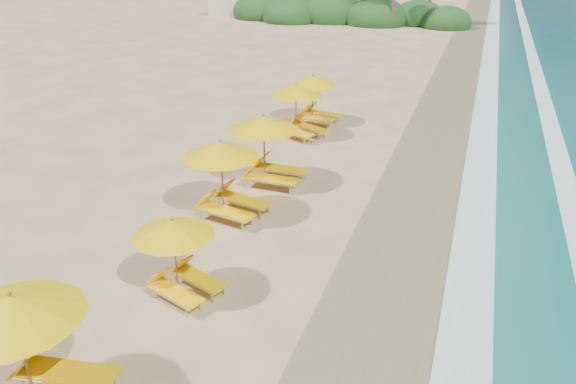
# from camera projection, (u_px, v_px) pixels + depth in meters

# --- Properties ---
(ground) EXTENTS (160.00, 160.00, 0.00)m
(ground) POSITION_uv_depth(u_px,v_px,m) (288.00, 227.00, 17.38)
(ground) COLOR tan
(ground) RESTS_ON ground
(wet_sand) EXTENTS (4.00, 160.00, 0.01)m
(wet_sand) POSITION_uv_depth(u_px,v_px,m) (418.00, 248.00, 16.19)
(wet_sand) COLOR #877650
(wet_sand) RESTS_ON ground
(surf_foam) EXTENTS (4.00, 160.00, 0.01)m
(surf_foam) POSITION_uv_depth(u_px,v_px,m) (518.00, 264.00, 15.37)
(surf_foam) COLOR white
(surf_foam) RESTS_ON ground
(station_1) EXTENTS (3.04, 2.88, 2.58)m
(station_1) POSITION_uv_depth(u_px,v_px,m) (31.00, 345.00, 10.18)
(station_1) COLOR olive
(station_1) RESTS_ON ground
(station_2) EXTENTS (2.66, 2.61, 2.08)m
(station_2) POSITION_uv_depth(u_px,v_px,m) (179.00, 254.00, 13.66)
(station_2) COLOR olive
(station_2) RESTS_ON ground
(station_3) EXTENTS (3.06, 2.93, 2.54)m
(station_3) POSITION_uv_depth(u_px,v_px,m) (227.00, 174.00, 17.56)
(station_3) COLOR olive
(station_3) RESTS_ON ground
(station_4) EXTENTS (2.83, 2.62, 2.59)m
(station_4) POSITION_uv_depth(u_px,v_px,m) (269.00, 145.00, 19.92)
(station_4) COLOR olive
(station_4) RESTS_ON ground
(station_5) EXTENTS (3.13, 3.12, 2.38)m
(station_5) POSITION_uv_depth(u_px,v_px,m) (299.00, 108.00, 24.77)
(station_5) COLOR olive
(station_5) RESTS_ON ground
(station_6) EXTENTS (2.75, 2.61, 2.34)m
(station_6) POSITION_uv_depth(u_px,v_px,m) (316.00, 96.00, 26.67)
(station_6) COLOR olive
(station_6) RESTS_ON ground
(treeline) EXTENTS (25.80, 8.80, 9.74)m
(treeline) POSITION_uv_depth(u_px,v_px,m) (340.00, 12.00, 59.05)
(treeline) COLOR #163D14
(treeline) RESTS_ON ground
(beach_building) EXTENTS (7.00, 5.00, 2.80)m
(beach_building) POSITION_uv_depth(u_px,v_px,m) (245.00, 2.00, 64.62)
(beach_building) COLOR beige
(beach_building) RESTS_ON ground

